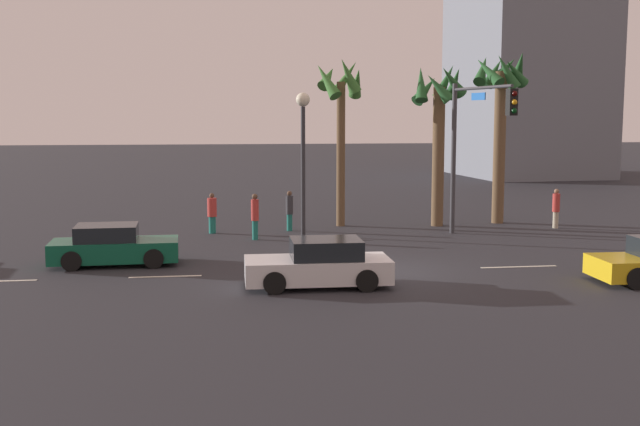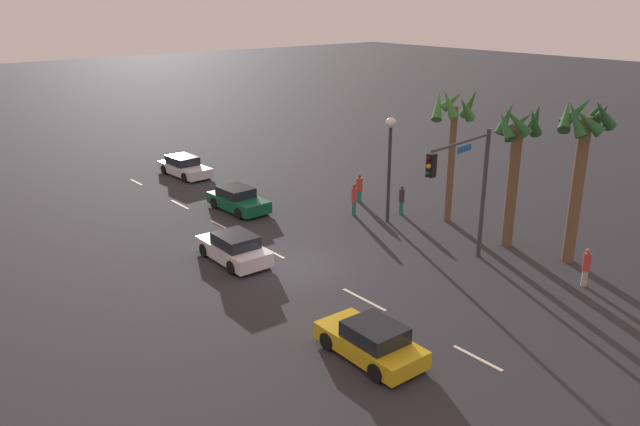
# 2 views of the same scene
# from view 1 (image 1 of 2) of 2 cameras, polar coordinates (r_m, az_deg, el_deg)

# --- Properties ---
(ground_plane) EXTENTS (220.00, 220.00, 0.00)m
(ground_plane) POSITION_cam_1_polar(r_m,az_deg,el_deg) (25.10, 4.81, -4.19)
(ground_plane) COLOR #28282D
(lane_stripe_2) EXTENTS (2.20, 0.14, 0.01)m
(lane_stripe_2) POSITION_cam_1_polar(r_m,az_deg,el_deg) (24.54, -11.17, -4.55)
(lane_stripe_2) COLOR silver
(lane_stripe_2) RESTS_ON ground_plane
(lane_stripe_3) EXTENTS (2.16, 0.14, 0.01)m
(lane_stripe_3) POSITION_cam_1_polar(r_m,az_deg,el_deg) (24.71, -0.25, -4.33)
(lane_stripe_3) COLOR silver
(lane_stripe_3) RESTS_ON ground_plane
(lane_stripe_4) EXTENTS (2.56, 0.14, 0.01)m
(lane_stripe_4) POSITION_cam_1_polar(r_m,az_deg,el_deg) (26.41, 14.23, -3.81)
(lane_stripe_4) COLOR silver
(lane_stripe_4) RESTS_ON ground_plane
(car_0) EXTENTS (4.20, 1.99, 1.38)m
(car_0) POSITION_cam_1_polar(r_m,az_deg,el_deg) (22.63, -0.03, -3.77)
(car_0) COLOR silver
(car_0) RESTS_ON ground_plane
(car_1) EXTENTS (4.17, 2.02, 1.34)m
(car_1) POSITION_cam_1_polar(r_m,az_deg,el_deg) (26.74, -14.79, -2.35)
(car_1) COLOR #0F5138
(car_1) RESTS_ON ground_plane
(traffic_signal) EXTENTS (0.93, 4.94, 6.19)m
(traffic_signal) POSITION_cam_1_polar(r_m,az_deg,el_deg) (31.47, 11.02, 5.70)
(traffic_signal) COLOR #38383D
(traffic_signal) RESTS_ON ground_plane
(streetlamp) EXTENTS (0.56, 0.56, 5.81)m
(streetlamp) POSITION_cam_1_polar(r_m,az_deg,el_deg) (31.74, -1.24, 5.66)
(streetlamp) COLOR #2D2D33
(streetlamp) RESTS_ON ground_plane
(pedestrian_0) EXTENTS (0.44, 0.44, 1.72)m
(pedestrian_0) POSITION_cam_1_polar(r_m,az_deg,el_deg) (35.73, 16.76, 0.40)
(pedestrian_0) COLOR #B2A58C
(pedestrian_0) RESTS_ON ground_plane
(pedestrian_1) EXTENTS (0.41, 0.41, 1.83)m
(pedestrian_1) POSITION_cam_1_polar(r_m,az_deg,el_deg) (31.12, -4.74, -0.15)
(pedestrian_1) COLOR #1E7266
(pedestrian_1) RESTS_ON ground_plane
(pedestrian_2) EXTENTS (0.51, 0.51, 1.69)m
(pedestrian_2) POSITION_cam_1_polar(r_m,az_deg,el_deg) (33.02, -7.84, 0.04)
(pedestrian_2) COLOR #1E7266
(pedestrian_2) RESTS_ON ground_plane
(pedestrian_3) EXTENTS (0.42, 0.42, 1.71)m
(pedestrian_3) POSITION_cam_1_polar(r_m,az_deg,el_deg) (33.44, -2.23, 0.25)
(pedestrian_3) COLOR #1E7266
(pedestrian_3) RESTS_ON ground_plane
(palm_tree_0) EXTENTS (2.58, 2.55, 7.84)m
(palm_tree_0) POSITION_cam_1_polar(r_m,az_deg,el_deg) (36.53, 12.97, 8.03)
(palm_tree_0) COLOR brown
(palm_tree_0) RESTS_ON ground_plane
(palm_tree_1) EXTENTS (2.37, 2.59, 7.22)m
(palm_tree_1) POSITION_cam_1_polar(r_m,az_deg,el_deg) (35.12, 8.63, 7.28)
(palm_tree_1) COLOR brown
(palm_tree_1) RESTS_ON ground_plane
(palm_tree_2) EXTENTS (2.49, 2.67, 7.42)m
(palm_tree_2) POSITION_cam_1_polar(r_m,az_deg,el_deg) (34.69, 1.53, 8.22)
(palm_tree_2) COLOR brown
(palm_tree_2) RESTS_ON ground_plane
(building_2) EXTENTS (10.85, 12.51, 18.64)m
(building_2) POSITION_cam_1_polar(r_m,az_deg,el_deg) (66.43, 14.81, 10.70)
(building_2) COLOR slate
(building_2) RESTS_ON ground_plane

